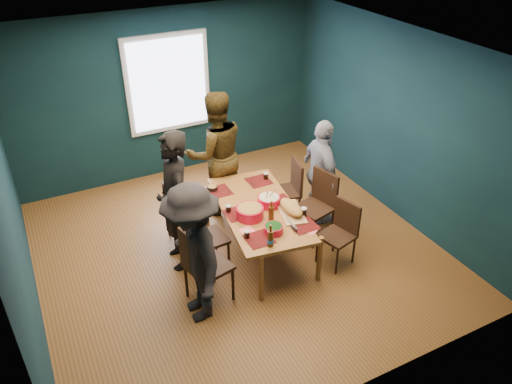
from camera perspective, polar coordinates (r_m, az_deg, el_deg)
room at (r=6.26m, az=-3.54°, el=4.71°), size 5.01×5.01×2.71m
dining_table at (r=6.40m, az=0.33°, el=-2.29°), size 1.17×1.94×0.69m
chair_left_far at (r=6.73m, az=-9.10°, el=-2.06°), size 0.42×0.42×0.87m
chair_left_mid at (r=6.18m, az=-6.20°, el=-4.89°), size 0.45×0.45×0.92m
chair_left_near at (r=5.68m, az=-6.31°, el=-8.04°), size 0.55×0.55×1.01m
chair_right_far at (r=7.15m, az=3.90°, el=0.71°), size 0.48×0.48×0.91m
chair_right_mid at (r=6.81m, az=7.23°, el=-0.92°), size 0.53×0.53×0.97m
chair_right_near at (r=6.41m, az=9.74°, el=-4.11°), size 0.48×0.48×0.86m
person_far_left at (r=6.14m, az=-9.23°, el=-1.10°), size 0.49×0.70×1.84m
person_back at (r=7.16m, az=-4.62°, el=4.37°), size 0.96×0.77×1.86m
person_right at (r=7.01m, az=7.45°, el=2.17°), size 0.48×0.95×1.56m
person_near_left at (r=5.39m, az=-7.15°, el=-7.11°), size 0.67×1.12×1.69m
bowl_salad at (r=6.14m, az=-0.70°, el=-2.30°), size 0.34×0.34×0.14m
bowl_dumpling at (r=6.38m, az=1.49°, el=-0.97°), size 0.29×0.29×0.27m
bowl_herbs at (r=5.90m, az=2.01°, el=-4.21°), size 0.23×0.23×0.10m
cutting_board at (r=6.23m, az=4.04°, el=-1.91°), size 0.40×0.70×0.15m
small_bowl at (r=6.74m, az=-5.02°, el=0.49°), size 0.15×0.15×0.06m
beer_bottle_a at (r=5.66m, az=1.65°, el=-5.32°), size 0.08×0.08×0.29m
beer_bottle_b at (r=6.08m, az=1.76°, el=-2.40°), size 0.07×0.07×0.27m
cola_glass_a at (r=5.81m, az=-1.07°, el=-4.82°), size 0.07×0.07×0.10m
cola_glass_b at (r=6.21m, az=5.45°, el=-2.22°), size 0.08×0.08×0.11m
cola_glass_c at (r=6.95m, az=1.14°, el=1.88°), size 0.07×0.07×0.10m
cola_glass_d at (r=6.26m, az=-3.18°, el=-1.88°), size 0.07×0.07×0.10m
napkin_a at (r=6.53m, az=2.75°, el=-0.83°), size 0.18×0.18×0.00m
napkin_b at (r=5.95m, az=-1.02°, el=-4.45°), size 0.18×0.18×0.00m
napkin_c at (r=5.98m, az=6.29°, el=-4.45°), size 0.17×0.17×0.00m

